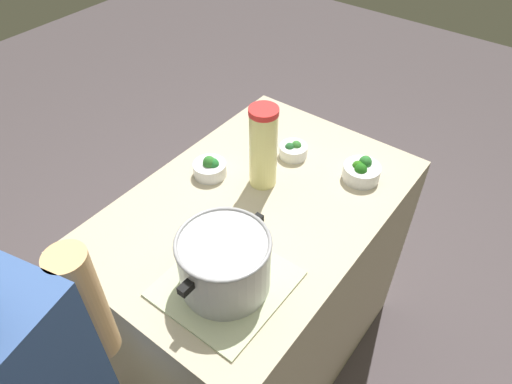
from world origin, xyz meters
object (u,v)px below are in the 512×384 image
Objects in this scene: lemonade_pitcher at (263,147)px; broccoli_bowl_center at (361,171)px; cooking_pot at (224,262)px; broccoli_bowl_back at (210,168)px; broccoli_bowl_front at (293,150)px.

lemonade_pitcher reaches higher than broccoli_bowl_center.
cooking_pot is 0.49m from broccoli_bowl_back.
broccoli_bowl_front is at bearing 179.09° from lemonade_pitcher.
broccoli_bowl_back is (0.08, -0.17, -0.12)m from lemonade_pitcher.
broccoli_bowl_back is at bearing -133.51° from cooking_pot.
broccoli_bowl_center reaches higher than broccoli_bowl_back.
cooking_pot is at bearing -7.65° from broccoli_bowl_center.
broccoli_bowl_center is (-0.23, 0.27, -0.12)m from lemonade_pitcher.
broccoli_bowl_front is (-0.61, -0.18, -0.07)m from cooking_pot.
lemonade_pitcher reaches higher than broccoli_bowl_back.
lemonade_pitcher is at bearing 115.59° from broccoli_bowl_back.
broccoli_bowl_center is (-0.65, 0.09, -0.07)m from cooking_pot.
broccoli_bowl_center is at bearing 130.33° from lemonade_pitcher.
broccoli_bowl_front is 0.32m from broccoli_bowl_back.
broccoli_bowl_back is at bearing -64.41° from lemonade_pitcher.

